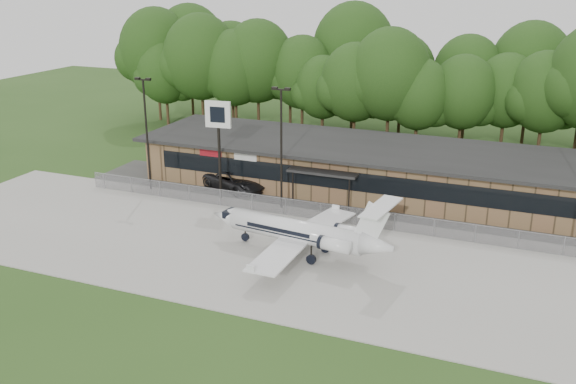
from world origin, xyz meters
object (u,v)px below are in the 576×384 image
at_px(suv, 234,180).
at_px(pole_sign, 218,125).
at_px(business_jet, 302,233).
at_px(terminal, 364,167).

height_order(suv, pole_sign, pole_sign).
bearing_deg(business_jet, terminal, 96.91).
xyz_separation_m(terminal, pole_sign, (-10.91, -7.14, 4.44)).
bearing_deg(suv, terminal, -45.55).
distance_m(terminal, pole_sign, 13.78).
height_order(business_jet, suv, business_jet).
bearing_deg(suv, pole_sign, -159.75).
distance_m(business_jet, pole_sign, 14.70).
bearing_deg(terminal, business_jet, -89.91).
xyz_separation_m(business_jet, suv, (-10.88, 11.07, -0.82)).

